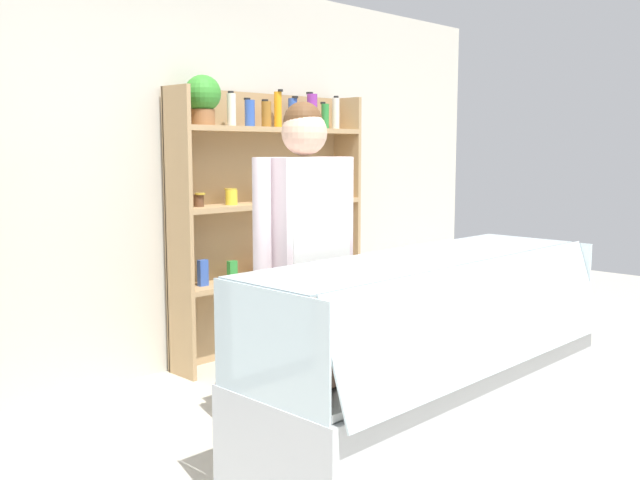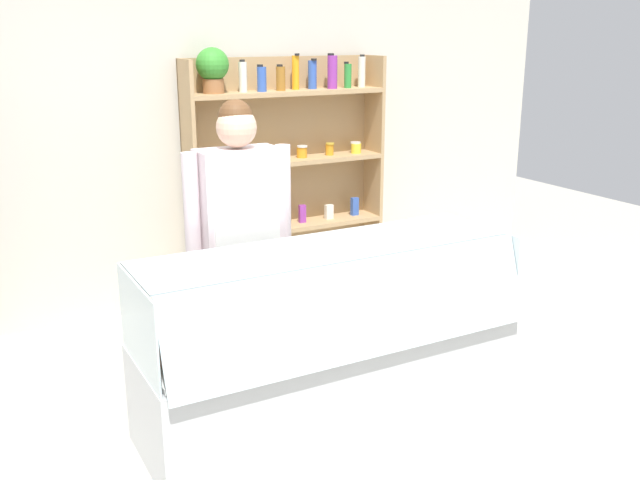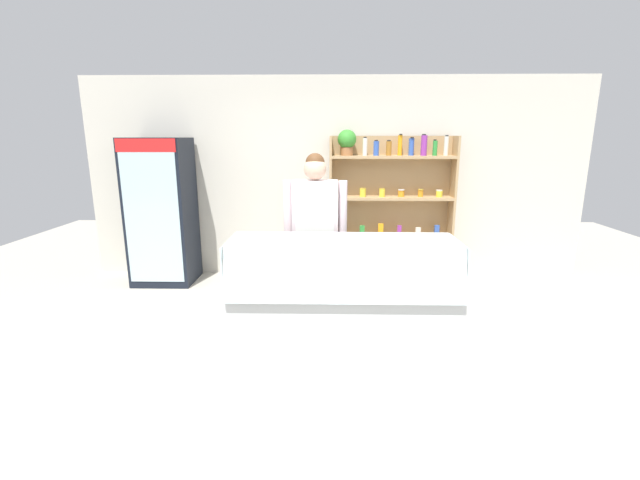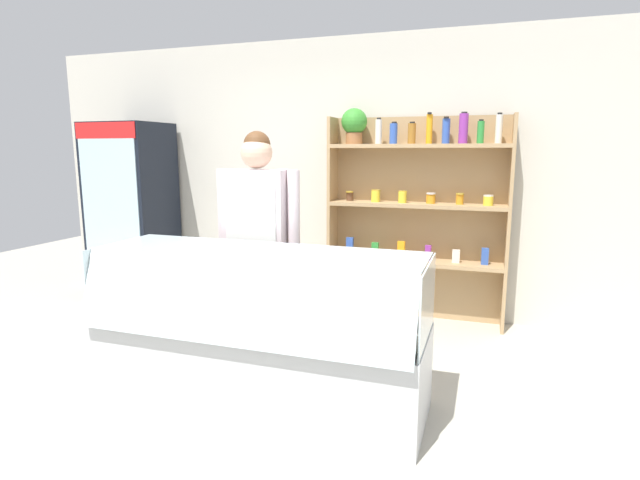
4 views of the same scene
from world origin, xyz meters
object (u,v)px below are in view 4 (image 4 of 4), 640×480
(shelving_unit, at_px, (411,203))
(deli_display_case, at_px, (258,357))
(drinks_fridge, at_px, (132,212))
(shop_clerk, at_px, (258,228))

(shelving_unit, relative_size, deli_display_case, 0.95)
(shelving_unit, height_order, deli_display_case, shelving_unit)
(drinks_fridge, relative_size, deli_display_case, 0.90)
(shelving_unit, relative_size, shop_clerk, 1.14)
(drinks_fridge, xyz_separation_m, shelving_unit, (2.98, 0.25, 0.18))
(shelving_unit, distance_m, shop_clerk, 1.67)
(shop_clerk, bearing_deg, deli_display_case, -65.75)
(deli_display_case, bearing_deg, shop_clerk, 114.25)
(drinks_fridge, bearing_deg, shelving_unit, 4.78)
(drinks_fridge, distance_m, shop_clerk, 2.36)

